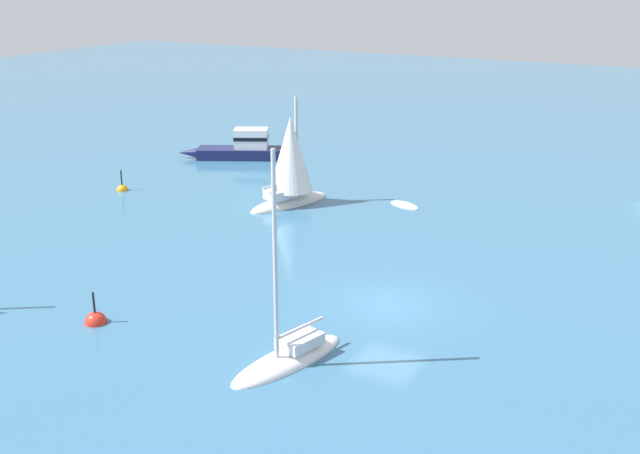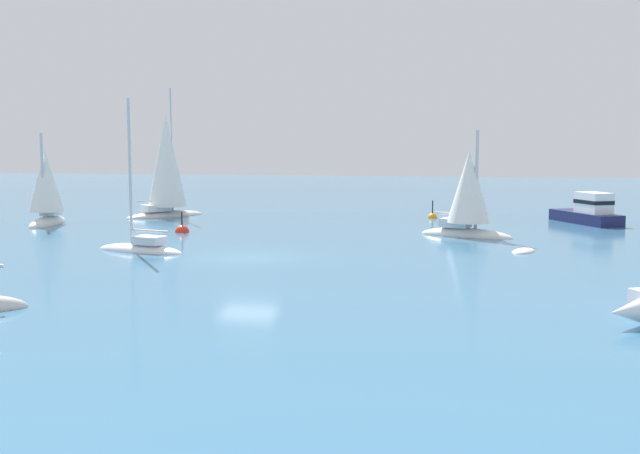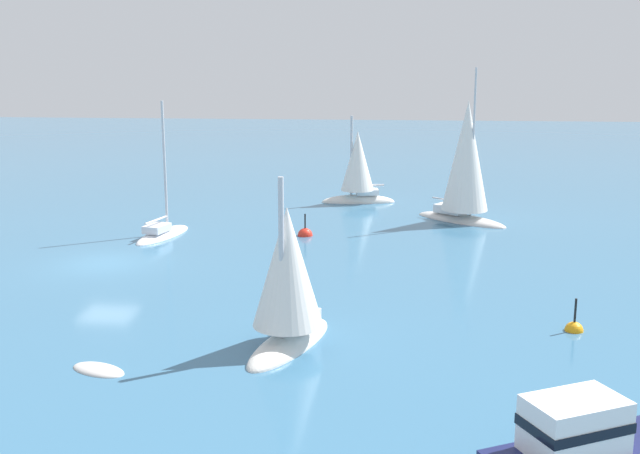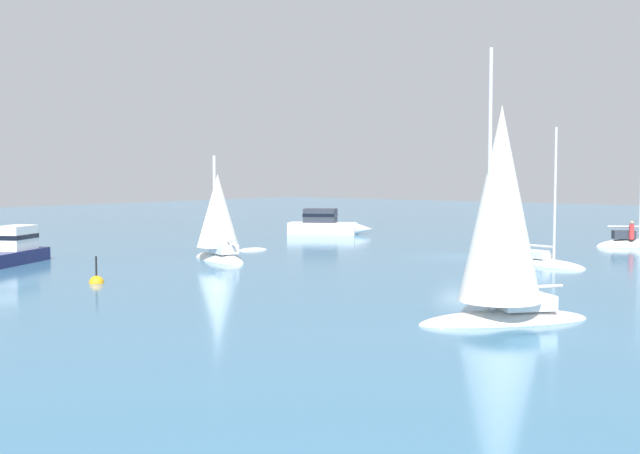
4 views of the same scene
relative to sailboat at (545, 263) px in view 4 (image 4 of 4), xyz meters
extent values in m
plane|color=teal|center=(1.08, 5.48, -0.15)|extent=(160.00, 160.00, 0.00)
ellipsoid|color=white|center=(-0.01, -0.05, -0.15)|extent=(2.53, 4.86, 0.70)
cube|color=silver|center=(0.13, 0.50, 0.39)|extent=(1.28, 1.60, 0.38)
cylinder|color=silver|center=(-0.13, -0.50, 3.55)|extent=(0.14, 0.14, 6.71)
cylinder|color=silver|center=(0.14, 0.52, 0.83)|extent=(0.65, 2.06, 0.11)
ellipsoid|color=silver|center=(-3.16, 17.52, -0.15)|extent=(2.09, 1.57, 0.31)
ellipsoid|color=silver|center=(-8.68, 14.89, -0.15)|extent=(3.11, 5.33, 0.90)
cube|color=silver|center=(-8.89, 14.31, 0.54)|extent=(1.49, 1.80, 0.48)
cylinder|color=silver|center=(-8.51, 15.37, 2.92)|extent=(0.18, 0.18, 5.24)
cylinder|color=silver|center=(-8.90, 14.28, 1.03)|extent=(0.91, 2.22, 0.15)
cone|color=white|center=(-8.65, 15.00, 2.56)|extent=(2.95, 2.95, 3.93)
cube|color=#191E4C|center=(-16.77, 22.21, 0.20)|extent=(5.67, 3.99, 0.69)
cube|color=white|center=(-16.07, 22.56, 1.18)|extent=(2.53, 2.18, 1.28)
cube|color=black|center=(-16.07, 22.56, 1.25)|extent=(2.58, 2.24, 0.24)
ellipsoid|color=silver|center=(13.28, -0.27, -0.15)|extent=(3.43, 4.33, 1.07)
cube|color=#2D333D|center=(12.98, 0.17, 0.65)|extent=(1.38, 1.54, 0.53)
cylinder|color=silver|center=(12.96, 0.19, 1.16)|extent=(1.26, 1.75, 0.13)
cylinder|color=red|center=(12.83, -0.36, 0.86)|extent=(0.32, 0.32, 0.95)
sphere|color=tan|center=(12.83, -0.36, 1.45)|extent=(0.24, 0.24, 0.24)
cube|color=white|center=(9.90, 22.20, 0.30)|extent=(4.06, 5.51, 0.90)
cone|color=white|center=(11.37, 19.34, 0.30)|extent=(1.39, 1.57, 0.90)
cube|color=#2D333D|center=(9.82, 22.37, 1.29)|extent=(2.47, 2.88, 1.08)
cube|color=black|center=(9.82, 22.37, 1.34)|extent=(2.52, 2.93, 0.24)
ellipsoid|color=silver|center=(-16.03, -5.30, -0.15)|extent=(5.59, 4.92, 0.77)
cube|color=white|center=(-15.48, -5.73, 0.47)|extent=(2.09, 2.00, 0.47)
cylinder|color=silver|center=(-16.48, -4.94, 4.38)|extent=(0.12, 0.12, 8.29)
cylinder|color=silver|center=(-15.46, -5.75, 0.95)|extent=(2.11, 1.70, 0.10)
cone|color=white|center=(-16.17, -5.18, 3.64)|extent=(3.68, 3.68, 6.21)
sphere|color=orange|center=(-18.36, 12.67, -0.15)|extent=(0.64, 0.64, 0.64)
cylinder|color=black|center=(-18.36, 12.67, 0.59)|extent=(0.08, 0.08, 0.85)
sphere|color=red|center=(-7.48, -0.83, -0.15)|extent=(0.80, 0.80, 0.80)
cylinder|color=black|center=(-7.48, -0.83, 0.64)|extent=(0.08, 0.08, 0.77)
camera|label=1|loc=(11.27, -18.89, 11.87)|focal=43.16mm
camera|label=2|loc=(33.27, 14.82, 4.94)|focal=43.18mm
camera|label=3|loc=(-11.85, 38.82, 9.26)|focal=43.50mm
camera|label=4|loc=(-40.11, -16.61, 4.64)|focal=45.96mm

